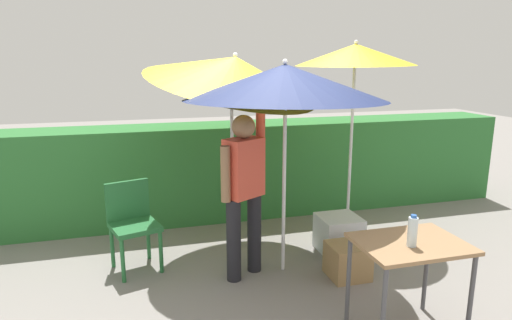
{
  "coord_description": "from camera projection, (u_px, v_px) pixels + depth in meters",
  "views": [
    {
      "loc": [
        -1.16,
        -3.92,
        2.11
      ],
      "look_at": [
        0.0,
        0.3,
        1.1
      ],
      "focal_mm": 31.15,
      "sensor_mm": 36.0,
      "label": 1
    }
  ],
  "objects": [
    {
      "name": "umbrella_orange",
      "position": [
        285.0,
        82.0,
        4.11
      ],
      "size": [
        1.92,
        1.92,
        2.1
      ],
      "color": "silver",
      "rests_on": "ground_plane"
    },
    {
      "name": "umbrella_rainbow",
      "position": [
        233.0,
        72.0,
        4.68
      ],
      "size": [
        1.94,
        1.88,
        2.44
      ],
      "color": "silver",
      "rests_on": "ground_plane"
    },
    {
      "name": "cooler_box",
      "position": [
        339.0,
        234.0,
        4.93
      ],
      "size": [
        0.44,
        0.43,
        0.4
      ],
      "primitive_type": "cube",
      "color": "silver",
      "rests_on": "ground_plane"
    },
    {
      "name": "person_vendor",
      "position": [
        244.0,
        184.0,
        4.22
      ],
      "size": [
        0.52,
        0.37,
        1.88
      ],
      "color": "black",
      "rests_on": "ground_plane"
    },
    {
      "name": "crate_cardboard",
      "position": [
        348.0,
        261.0,
        4.35
      ],
      "size": [
        0.37,
        0.36,
        0.33
      ],
      "primitive_type": "cube",
      "color": "#9E7A4C",
      "rests_on": "ground_plane"
    },
    {
      "name": "bottle_water",
      "position": [
        413.0,
        231.0,
        3.21
      ],
      "size": [
        0.07,
        0.07,
        0.24
      ],
      "color": "silver",
      "rests_on": "folding_table"
    },
    {
      "name": "chair_plastic",
      "position": [
        132.0,
        220.0,
        4.48
      ],
      "size": [
        0.55,
        0.55,
        0.89
      ],
      "color": "#236633",
      "rests_on": "ground_plane"
    },
    {
      "name": "hedge_row",
      "position": [
        227.0,
        170.0,
        6.0
      ],
      "size": [
        8.0,
        0.7,
        1.25
      ],
      "primitive_type": "cube",
      "color": "#2D7033",
      "rests_on": "ground_plane"
    },
    {
      "name": "ground_plane",
      "position": [
        264.0,
        273.0,
        4.46
      ],
      "size": [
        24.0,
        24.0,
        0.0
      ],
      "primitive_type": "plane",
      "color": "gray"
    },
    {
      "name": "folding_table",
      "position": [
        410.0,
        254.0,
        3.33
      ],
      "size": [
        0.8,
        0.6,
        0.77
      ],
      "color": "#4C4C51",
      "rests_on": "ground_plane"
    },
    {
      "name": "umbrella_yellow",
      "position": [
        355.0,
        55.0,
        5.19
      ],
      "size": [
        1.41,
        1.41,
        2.31
      ],
      "color": "silver",
      "rests_on": "ground_plane"
    }
  ]
}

